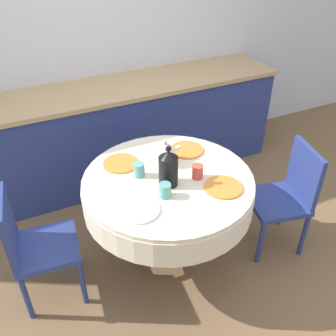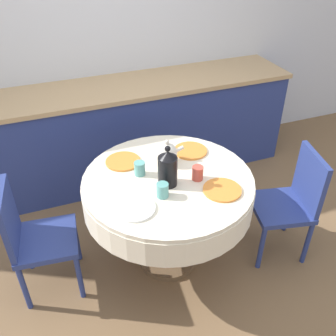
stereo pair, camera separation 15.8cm
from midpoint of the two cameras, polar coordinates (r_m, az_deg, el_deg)
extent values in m
plane|color=brown|center=(2.97, 1.56, -13.67)|extent=(12.00, 12.00, 0.00)
cube|color=silver|center=(3.59, -8.23, 19.55)|extent=(7.00, 0.05, 2.60)
cube|color=navy|center=(3.61, -5.81, 5.14)|extent=(3.20, 0.60, 0.90)
cube|color=tan|center=(3.40, -6.28, 12.00)|extent=(3.24, 0.64, 0.04)
cylinder|color=brown|center=(2.96, 1.57, -13.41)|extent=(0.44, 0.44, 0.04)
cylinder|color=brown|center=(2.75, 1.66, -9.51)|extent=(0.11, 0.11, 0.52)
cylinder|color=silver|center=(2.52, 1.79, -3.78)|extent=(1.14, 1.14, 0.18)
cylinder|color=silver|center=(2.46, 1.84, -1.86)|extent=(1.13, 1.13, 0.03)
cube|color=navy|center=(2.91, 18.21, -5.73)|extent=(0.48, 0.48, 0.04)
cube|color=navy|center=(2.85, 22.35, -1.71)|extent=(0.12, 0.38, 0.42)
cylinder|color=navy|center=(2.87, 15.58, -11.74)|extent=(0.04, 0.04, 0.40)
cylinder|color=navy|center=(3.10, 13.22, -7.13)|extent=(0.04, 0.04, 0.40)
cylinder|color=navy|center=(3.02, 21.88, -10.60)|extent=(0.04, 0.04, 0.40)
cylinder|color=navy|center=(3.23, 19.12, -6.31)|extent=(0.04, 0.04, 0.40)
cube|color=navy|center=(2.62, -16.40, -10.54)|extent=(0.44, 0.44, 0.04)
cube|color=navy|center=(2.50, -21.43, -7.28)|extent=(0.08, 0.38, 0.42)
cylinder|color=navy|center=(2.89, -12.24, -10.70)|extent=(0.04, 0.04, 0.40)
cylinder|color=navy|center=(2.65, -11.62, -16.02)|extent=(0.04, 0.04, 0.40)
cylinder|color=navy|center=(2.92, -19.25, -11.60)|extent=(0.04, 0.04, 0.40)
cylinder|color=navy|center=(2.69, -19.44, -16.94)|extent=(0.04, 0.04, 0.40)
cylinder|color=white|center=(2.20, -3.00, -6.20)|extent=(0.24, 0.24, 0.01)
cylinder|color=#5BA39E|center=(2.27, 1.16, -3.45)|extent=(0.07, 0.07, 0.09)
cylinder|color=orange|center=(2.37, 10.15, -3.35)|extent=(0.24, 0.24, 0.01)
cylinder|color=#CC4C3D|center=(2.43, 6.39, -0.81)|extent=(0.07, 0.07, 0.09)
cylinder|color=orange|center=(2.61, -5.16, 0.98)|extent=(0.24, 0.24, 0.01)
cylinder|color=#5BA39E|center=(2.46, -2.52, -0.11)|extent=(0.07, 0.07, 0.09)
cylinder|color=orange|center=(2.72, 5.09, 2.61)|extent=(0.24, 0.24, 0.01)
cylinder|color=white|center=(2.58, 2.22, 1.77)|extent=(0.07, 0.07, 0.09)
cylinder|color=black|center=(2.34, 1.87, -0.51)|extent=(0.12, 0.12, 0.20)
cone|color=black|center=(2.27, 1.93, 2.02)|extent=(0.11, 0.11, 0.05)
sphere|color=black|center=(2.25, 1.95, 2.91)|extent=(0.04, 0.04, 0.04)
cylinder|color=silver|center=(2.59, 1.59, 0.85)|extent=(0.08, 0.08, 0.01)
sphere|color=silver|center=(2.55, 1.61, 2.29)|extent=(0.14, 0.14, 0.14)
cylinder|color=silver|center=(2.57, 3.34, 2.78)|extent=(0.08, 0.03, 0.05)
sphere|color=silver|center=(2.50, 1.65, 3.96)|extent=(0.03, 0.03, 0.03)
camera|label=1|loc=(0.08, -88.12, 1.31)|focal=40.00mm
camera|label=2|loc=(0.08, 91.88, -1.31)|focal=40.00mm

